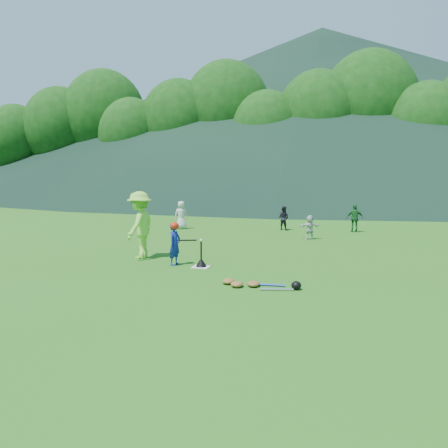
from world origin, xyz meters
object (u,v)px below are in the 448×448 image
Objects in this scene: fielder_b at (283,218)px; batting_tee at (201,262)px; fielder_c at (355,218)px; batter_child at (175,244)px; fielder_d at (310,227)px; adult_coach at (140,225)px; fielder_a at (181,215)px; equipment_pile at (253,284)px; home_plate at (201,267)px.

batting_tee is at bearing 101.70° from fielder_b.
batting_tee is at bearing 54.43° from fielder_c.
fielder_d is (3.33, 5.82, -0.11)m from batter_child.
fielder_b reaches higher than fielder_d.
adult_coach reaches higher than fielder_a.
fielder_b is (2.02, 8.42, -0.05)m from batter_child.
fielder_a reaches higher than fielder_b.
batter_child is 0.91× the size of fielder_a.
adult_coach reaches higher than fielder_b.
fielder_a is 7.72m from fielder_c.
fielder_b is (3.39, 7.71, -0.46)m from adult_coach.
batter_child is at bearing 80.78° from fielder_a.
fielder_b is at bearing 0.39° from batter_child.
adult_coach is at bearing 147.47° from equipment_pile.
fielder_b is at bearing -88.97° from fielder_d.
fielder_d is (5.90, -1.84, -0.17)m from fielder_a.
fielder_d reaches higher than equipment_pile.
fielder_a is at bearing 113.44° from batting_tee.
fielder_c is at bearing -159.40° from fielder_b.
batting_tee is at bearing 70.39° from adult_coach.
fielder_d is (2.54, 5.90, 0.46)m from home_plate.
equipment_pile is at bearing -44.07° from home_plate.
fielder_b reaches higher than equipment_pile.
equipment_pile is at bearing -44.07° from batting_tee.
equipment_pile reaches higher than home_plate.
fielder_d is 6.44m from batting_tee.
fielder_c reaches higher than fielder_d.
batter_child is 8.08m from fielder_a.
fielder_d is at bearing -15.88° from batter_child.
fielder_a reaches higher than batting_tee.
batter_child reaches higher than fielder_d.
fielder_c reaches higher than fielder_b.
home_plate is at bearing -82.42° from batter_child.
home_plate is at bearing 70.39° from adult_coach.
batting_tee is 2.43m from equipment_pile.
fielder_a is at bearing 118.41° from equipment_pile.
batter_child is 0.59× the size of adult_coach.
fielder_d is at bearing 84.01° from equipment_pile.
fielder_b is 0.60× the size of equipment_pile.
adult_coach is (-1.37, 0.71, 0.41)m from batter_child.
fielder_c is (5.11, 8.45, 0.02)m from batter_child.
batter_child reaches higher than home_plate.
fielder_a is at bearing -42.98° from fielder_d.
home_plate is 0.42× the size of fielder_b.
home_plate is 2.50m from adult_coach.
equipment_pile is (5.10, -9.43, -0.58)m from fielder_a.
fielder_d is 1.39× the size of batting_tee.
fielder_c is at bearing -17.26° from batter_child.
batting_tee is (0.79, -0.09, -0.46)m from batter_child.
home_plate is at bearing 54.43° from fielder_c.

